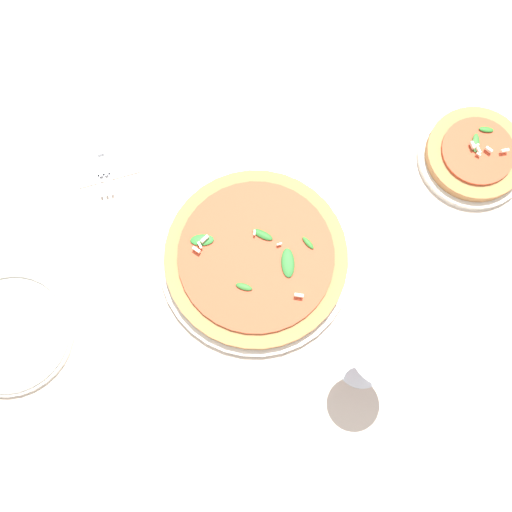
{
  "coord_description": "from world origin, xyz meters",
  "views": [
    {
      "loc": [
        0.25,
        -0.01,
        0.94
      ],
      "look_at": [
        0.01,
        0.01,
        0.03
      ],
      "focal_mm": 42.0,
      "sensor_mm": 36.0,
      "label": 1
    }
  ],
  "objects_px": {
    "pizza_arugula_main": "(256,258)",
    "wine_glass": "(375,357)",
    "fork": "(99,140)",
    "side_plate_white": "(11,332)",
    "pizza_personal_side": "(474,155)"
  },
  "relations": [
    {
      "from": "pizza_arugula_main",
      "to": "pizza_personal_side",
      "type": "relative_size",
      "value": 1.69
    },
    {
      "from": "fork",
      "to": "side_plate_white",
      "type": "bearing_deg",
      "value": -31.26
    },
    {
      "from": "pizza_arugula_main",
      "to": "wine_glass",
      "type": "height_order",
      "value": "wine_glass"
    },
    {
      "from": "wine_glass",
      "to": "fork",
      "type": "relative_size",
      "value": 0.82
    },
    {
      "from": "fork",
      "to": "pizza_arugula_main",
      "type": "bearing_deg",
      "value": 40.37
    },
    {
      "from": "pizza_arugula_main",
      "to": "fork",
      "type": "height_order",
      "value": "pizza_arugula_main"
    },
    {
      "from": "pizza_arugula_main",
      "to": "fork",
      "type": "distance_m",
      "value": 0.34
    },
    {
      "from": "pizza_personal_side",
      "to": "fork",
      "type": "bearing_deg",
      "value": -97.03
    },
    {
      "from": "fork",
      "to": "side_plate_white",
      "type": "distance_m",
      "value": 0.34
    },
    {
      "from": "wine_glass",
      "to": "side_plate_white",
      "type": "relative_size",
      "value": 0.84
    },
    {
      "from": "fork",
      "to": "wine_glass",
      "type": "bearing_deg",
      "value": 37.47
    },
    {
      "from": "wine_glass",
      "to": "fork",
      "type": "distance_m",
      "value": 0.58
    },
    {
      "from": "pizza_personal_side",
      "to": "side_plate_white",
      "type": "xyz_separation_m",
      "value": [
        0.24,
        -0.76,
        -0.01
      ]
    },
    {
      "from": "pizza_arugula_main",
      "to": "fork",
      "type": "relative_size",
      "value": 1.53
    },
    {
      "from": "pizza_personal_side",
      "to": "side_plate_white",
      "type": "distance_m",
      "value": 0.8
    }
  ]
}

